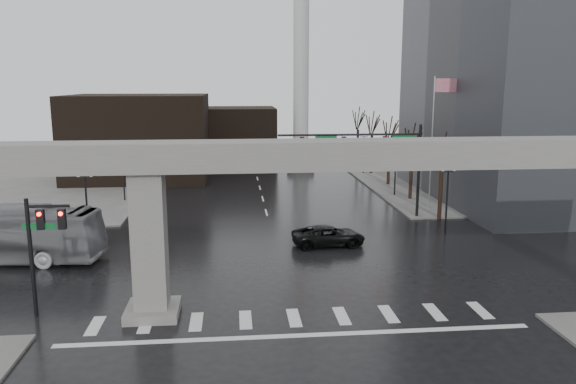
{
  "coord_description": "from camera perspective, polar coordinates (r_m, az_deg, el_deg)",
  "views": [
    {
      "loc": [
        -2.84,
        -26.92,
        11.49
      ],
      "look_at": [
        0.63,
        8.47,
        4.5
      ],
      "focal_mm": 35.0,
      "sensor_mm": 36.0,
      "label": 1
    }
  ],
  "objects": [
    {
      "name": "lamp_right_1",
      "position": [
        57.86,
        10.87,
        2.96
      ],
      "size": [
        1.22,
        0.32,
        5.11
      ],
      "color": "black",
      "rests_on": "ground"
    },
    {
      "name": "ground",
      "position": [
        29.41,
        0.4,
        -11.88
      ],
      "size": [
        160.0,
        160.0,
        0.0
      ],
      "primitive_type": "plane",
      "color": "black",
      "rests_on": "ground"
    },
    {
      "name": "pickup_truck",
      "position": [
        40.16,
        4.14,
        -4.46
      ],
      "size": [
        5.35,
        2.76,
        1.44
      ],
      "primitive_type": "imported",
      "rotation": [
        0.0,
        0.0,
        1.64
      ],
      "color": "black",
      "rests_on": "ground"
    },
    {
      "name": "city_bus",
      "position": [
        40.79,
        -27.25,
        -3.86
      ],
      "size": [
        13.37,
        4.85,
        3.64
      ],
      "primitive_type": "imported",
      "rotation": [
        0.0,
        0.0,
        1.43
      ],
      "color": "#939498",
      "rests_on": "ground"
    },
    {
      "name": "lamp_left_1",
      "position": [
        56.52,
        -16.43,
        2.51
      ],
      "size": [
        1.22,
        0.32,
        5.11
      ],
      "color": "black",
      "rests_on": "ground"
    },
    {
      "name": "tree_right_3",
      "position": [
        71.6,
        8.5,
        4.17
      ],
      "size": [
        1.11,
        1.66,
        8.02
      ],
      "color": "black",
      "rests_on": "ground"
    },
    {
      "name": "building_far_left",
      "position": [
        70.12,
        -14.8,
        5.45
      ],
      "size": [
        16.0,
        14.0,
        10.0
      ],
      "primitive_type": "cube",
      "color": "black",
      "rests_on": "ground"
    },
    {
      "name": "lamp_left_0",
      "position": [
        43.04,
        -19.83,
        -0.28
      ],
      "size": [
        1.22,
        0.32,
        5.11
      ],
      "color": "black",
      "rests_on": "ground"
    },
    {
      "name": "tree_right_0",
      "position": [
        48.96,
        15.28,
        0.48
      ],
      "size": [
        1.09,
        1.58,
        7.5
      ],
      "color": "black",
      "rests_on": "ground"
    },
    {
      "name": "tree_right_1",
      "position": [
        56.38,
        12.42,
        2.05
      ],
      "size": [
        1.09,
        1.61,
        7.67
      ],
      "color": "black",
      "rests_on": "ground"
    },
    {
      "name": "signal_mast_arm",
      "position": [
        47.57,
        8.87,
        4.15
      ],
      "size": [
        12.12,
        0.43,
        8.0
      ],
      "color": "black",
      "rests_on": "ground"
    },
    {
      "name": "signal_left_pole",
      "position": [
        29.93,
        -23.79,
        -4.2
      ],
      "size": [
        2.3,
        0.3,
        6.0
      ],
      "color": "black",
      "rests_on": "ground"
    },
    {
      "name": "tree_right_4",
      "position": [
        79.33,
        7.11,
        4.93
      ],
      "size": [
        1.12,
        1.69,
        8.19
      ],
      "color": "black",
      "rests_on": "ground"
    },
    {
      "name": "tree_right_2",
      "position": [
        63.95,
        10.23,
        3.24
      ],
      "size": [
        1.1,
        1.63,
        7.85
      ],
      "color": "black",
      "rests_on": "ground"
    },
    {
      "name": "building_far_mid",
      "position": [
        79.28,
        -4.99,
        5.66
      ],
      "size": [
        10.0,
        10.0,
        8.0
      ],
      "primitive_type": "cube",
      "color": "black",
      "rests_on": "ground"
    },
    {
      "name": "lamp_left_2",
      "position": [
        70.2,
        -14.34,
        4.22
      ],
      "size": [
        1.22,
        0.32,
        5.11
      ],
      "color": "black",
      "rests_on": "ground"
    },
    {
      "name": "elevated_guideway",
      "position": [
        27.62,
        3.03,
        1.5
      ],
      "size": [
        48.0,
        2.6,
        8.7
      ],
      "color": "gray",
      "rests_on": "ground"
    },
    {
      "name": "lamp_right_2",
      "position": [
        71.29,
        7.71,
        4.57
      ],
      "size": [
        1.22,
        0.32,
        5.11
      ],
      "color": "black",
      "rests_on": "ground"
    },
    {
      "name": "sidewalk_ne",
      "position": [
        70.15,
        18.76,
        1.16
      ],
      "size": [
        28.0,
        36.0,
        0.15
      ],
      "primitive_type": "cube",
      "color": "slate",
      "rests_on": "ground"
    },
    {
      "name": "smokestack",
      "position": [
        73.48,
        1.34,
        12.57
      ],
      "size": [
        3.6,
        3.6,
        30.0
      ],
      "color": "beige",
      "rests_on": "ground"
    },
    {
      "name": "sidewalk_nw",
      "position": [
        68.01,
        -25.42,
        0.37
      ],
      "size": [
        28.0,
        36.0,
        0.15
      ],
      "primitive_type": "cube",
      "color": "slate",
      "rests_on": "ground"
    },
    {
      "name": "lamp_right_0",
      "position": [
        44.79,
        15.9,
        0.38
      ],
      "size": [
        1.22,
        0.32,
        5.11
      ],
      "color": "black",
      "rests_on": "ground"
    },
    {
      "name": "flagpole_assembly",
      "position": [
        52.33,
        14.79,
        6.42
      ],
      "size": [
        2.06,
        0.12,
        12.0
      ],
      "color": "silver",
      "rests_on": "ground"
    }
  ]
}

